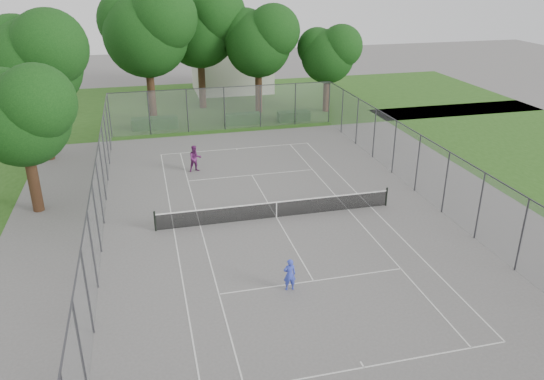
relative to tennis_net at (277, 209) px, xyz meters
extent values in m
plane|color=#625F5D|center=(0.00, 0.00, -0.51)|extent=(120.00, 120.00, 0.00)
cube|color=#254E16|center=(0.00, 26.00, -0.51)|extent=(60.00, 20.00, 0.00)
cube|color=silver|center=(0.00, -11.88, -0.50)|extent=(10.97, 0.06, 0.01)
cube|color=silver|center=(0.00, 11.88, -0.50)|extent=(10.97, 0.06, 0.01)
cube|color=silver|center=(-5.49, 0.00, -0.50)|extent=(0.06, 23.77, 0.01)
cube|color=silver|center=(5.49, 0.00, -0.50)|extent=(0.06, 23.77, 0.01)
cube|color=silver|center=(-4.12, 0.00, -0.50)|extent=(0.06, 23.77, 0.01)
cube|color=silver|center=(4.12, 0.00, -0.50)|extent=(0.06, 23.77, 0.01)
cube|color=silver|center=(0.00, -6.40, -0.50)|extent=(8.23, 0.06, 0.01)
cube|color=silver|center=(0.00, 6.40, -0.50)|extent=(8.23, 0.06, 0.01)
cube|color=silver|center=(0.00, 0.00, -0.50)|extent=(0.06, 12.80, 0.01)
cube|color=silver|center=(0.00, -11.73, -0.50)|extent=(0.06, 0.30, 0.01)
cube|color=silver|center=(0.00, 11.73, -0.50)|extent=(0.06, 0.30, 0.01)
cylinder|color=black|center=(-6.39, 0.00, 0.04)|extent=(0.10, 0.10, 1.10)
cylinder|color=black|center=(6.39, 0.00, 0.04)|extent=(0.10, 0.10, 1.10)
cube|color=black|center=(0.00, 0.00, -0.06)|extent=(12.67, 0.01, 0.86)
cube|color=white|center=(0.00, 0.00, 0.40)|extent=(12.77, 0.03, 0.06)
cube|color=white|center=(0.00, 0.00, -0.07)|extent=(0.05, 0.02, 0.88)
cylinder|color=#38383D|center=(-9.00, 17.00, 1.24)|extent=(0.08, 0.08, 3.50)
cylinder|color=#38383D|center=(9.00, 17.00, 1.24)|extent=(0.08, 0.08, 3.50)
cube|color=slate|center=(0.00, 17.00, 1.24)|extent=(18.00, 0.02, 3.50)
cube|color=slate|center=(-9.00, 0.00, 1.24)|extent=(0.02, 34.00, 3.50)
cube|color=slate|center=(9.00, 0.00, 1.24)|extent=(0.02, 34.00, 3.50)
cube|color=#38383D|center=(0.00, 17.00, 2.99)|extent=(18.00, 0.05, 0.05)
cube|color=#38383D|center=(-9.00, 0.00, 2.99)|extent=(0.05, 34.00, 0.05)
cube|color=#38383D|center=(9.00, 0.00, 2.99)|extent=(0.05, 34.00, 0.05)
cylinder|color=#331E12|center=(-5.60, 20.88, 1.92)|extent=(0.66, 0.66, 4.87)
sphere|color=black|center=(-5.60, 20.88, 6.78)|extent=(6.92, 6.92, 6.92)
sphere|color=black|center=(-4.22, 19.84, 8.16)|extent=(5.54, 5.54, 5.54)
sphere|color=black|center=(-6.81, 21.74, 7.81)|extent=(5.19, 5.19, 5.19)
cylinder|color=#331E12|center=(-0.85, 24.68, 1.87)|extent=(0.65, 0.65, 4.77)
sphere|color=black|center=(-0.85, 24.68, 6.63)|extent=(6.78, 6.78, 6.78)
sphere|color=black|center=(0.51, 23.66, 7.99)|extent=(5.42, 5.42, 5.42)
sphere|color=black|center=(-2.03, 25.53, 7.65)|extent=(5.09, 5.09, 5.09)
cylinder|color=#331E12|center=(3.93, 21.80, 1.52)|extent=(0.62, 0.62, 4.07)
sphere|color=black|center=(3.93, 21.80, 5.58)|extent=(5.79, 5.79, 5.79)
sphere|color=black|center=(5.09, 20.93, 6.74)|extent=(4.63, 4.63, 4.63)
sphere|color=black|center=(2.92, 22.53, 6.45)|extent=(4.34, 4.34, 4.34)
cylinder|color=#331E12|center=(10.01, 20.59, 1.15)|extent=(0.59, 0.59, 3.33)
sphere|color=black|center=(10.01, 20.59, 4.48)|extent=(4.74, 4.74, 4.74)
sphere|color=black|center=(10.95, 19.88, 5.42)|extent=(3.79, 3.79, 3.79)
sphere|color=black|center=(9.18, 21.18, 5.19)|extent=(3.55, 3.55, 3.55)
cylinder|color=#331E12|center=(-13.06, 12.87, 1.65)|extent=(0.63, 0.63, 4.32)
sphere|color=black|center=(-13.06, 12.87, 5.96)|extent=(6.14, 6.14, 6.14)
sphere|color=black|center=(-11.83, 11.95, 7.19)|extent=(4.91, 4.91, 4.91)
sphere|color=black|center=(-14.14, 13.64, 6.88)|extent=(4.61, 4.61, 4.61)
cylinder|color=#331E12|center=(-12.56, 4.09, 1.23)|extent=(0.59, 0.59, 3.47)
sphere|color=black|center=(-12.56, 4.09, 4.69)|extent=(4.94, 4.94, 4.94)
sphere|color=black|center=(-11.58, 3.35, 5.68)|extent=(3.95, 3.95, 3.95)
sphere|color=black|center=(-13.43, 4.70, 5.43)|extent=(3.71, 3.71, 3.71)
cube|color=#1A4516|center=(-5.58, 18.64, -0.04)|extent=(3.73, 1.12, 0.93)
cube|color=#1A4516|center=(1.70, 18.21, -0.04)|extent=(3.00, 0.86, 0.94)
cube|color=#1A4516|center=(6.21, 18.16, -0.09)|extent=(2.79, 1.02, 0.84)
cube|color=beige|center=(3.15, 31.29, 2.45)|extent=(7.89, 5.92, 5.92)
cube|color=#4D4D52|center=(3.15, 31.29, 5.41)|extent=(7.81, 6.12, 7.81)
imported|color=blue|center=(-1.18, -6.75, 0.21)|extent=(0.54, 0.37, 1.45)
imported|color=#64215D|center=(-3.43, 7.99, 0.37)|extent=(0.97, 0.82, 1.76)
camera|label=1|loc=(-6.44, -24.84, 12.10)|focal=35.00mm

